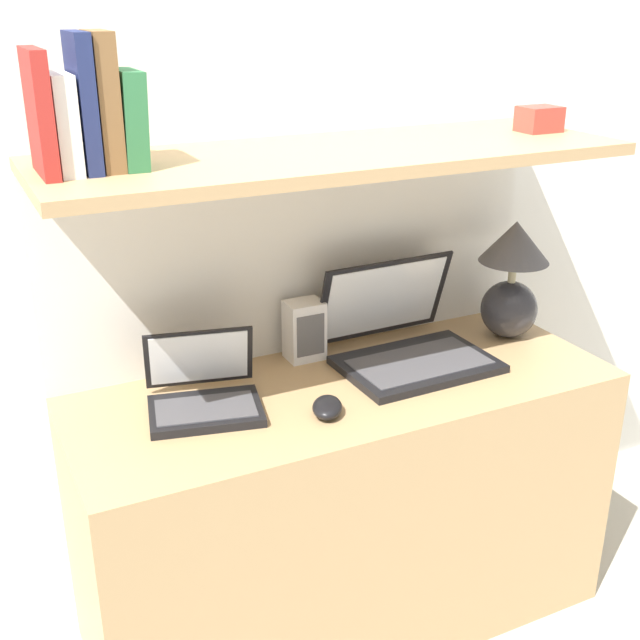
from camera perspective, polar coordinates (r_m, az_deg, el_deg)
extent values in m
cube|color=white|center=(2.07, -2.08, 11.39)|extent=(6.00, 0.05, 2.40)
cube|color=tan|center=(2.14, 1.82, -13.14)|extent=(1.34, 0.51, 0.70)
cube|color=white|center=(2.22, -1.40, -3.76)|extent=(1.34, 0.04, 1.24)
cube|color=tan|center=(1.84, 1.20, 11.61)|extent=(1.34, 0.46, 0.03)
ellipsoid|color=#2D2D33|center=(2.27, 13.28, 0.76)|extent=(0.15, 0.15, 0.16)
cylinder|color=tan|center=(2.24, 13.52, 3.35)|extent=(0.02, 0.02, 0.06)
cone|color=#4C4C51|center=(2.21, 13.72, 5.44)|extent=(0.19, 0.19, 0.11)
cube|color=black|center=(2.06, 6.91, -3.15)|extent=(0.39, 0.27, 0.02)
cube|color=#47474C|center=(2.05, 7.09, -2.97)|extent=(0.34, 0.19, 0.00)
cube|color=black|center=(2.14, 4.52, 1.56)|extent=(0.39, 0.09, 0.23)
cube|color=white|center=(2.14, 4.59, 1.56)|extent=(0.35, 0.08, 0.20)
cube|color=black|center=(1.84, -8.13, -6.44)|extent=(0.29, 0.23, 0.02)
cube|color=#47474C|center=(1.83, -8.13, -6.23)|extent=(0.24, 0.17, 0.00)
cube|color=black|center=(1.91, -8.60, -2.65)|extent=(0.26, 0.10, 0.15)
cube|color=white|center=(1.90, -8.59, -2.67)|extent=(0.23, 0.09, 0.13)
ellipsoid|color=black|center=(1.82, 0.52, -6.23)|extent=(0.11, 0.12, 0.04)
cube|color=white|center=(2.08, -1.13, -0.73)|extent=(0.10, 0.08, 0.16)
cube|color=#59595B|center=(2.04, -0.66, -1.11)|extent=(0.08, 0.00, 0.11)
cube|color=#A82823|center=(1.63, -19.35, 13.72)|extent=(0.03, 0.18, 0.23)
cube|color=silver|center=(1.64, -17.83, 13.13)|extent=(0.04, 0.14, 0.19)
cube|color=navy|center=(1.64, -16.53, 14.57)|extent=(0.03, 0.15, 0.26)
cube|color=brown|center=(1.65, -15.14, 14.75)|extent=(0.04, 0.13, 0.26)
cube|color=#2D7042|center=(1.66, -13.43, 13.71)|extent=(0.05, 0.14, 0.19)
cube|color=#CC3D33|center=(2.15, 15.32, 13.61)|extent=(0.10, 0.08, 0.06)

